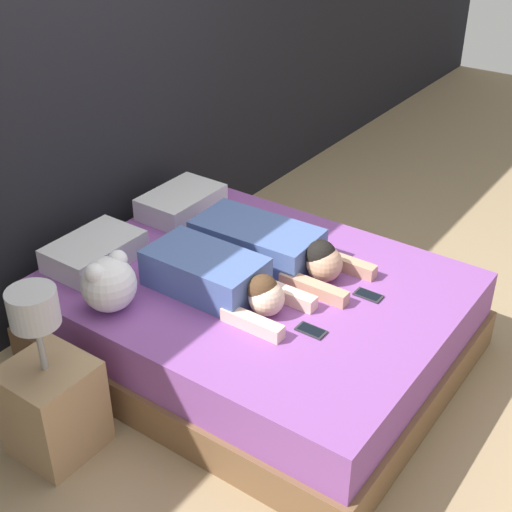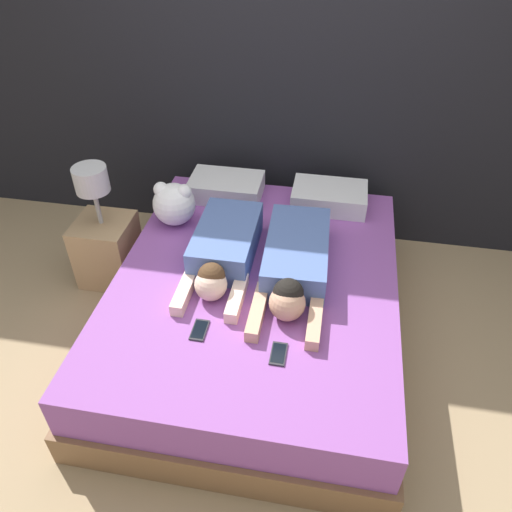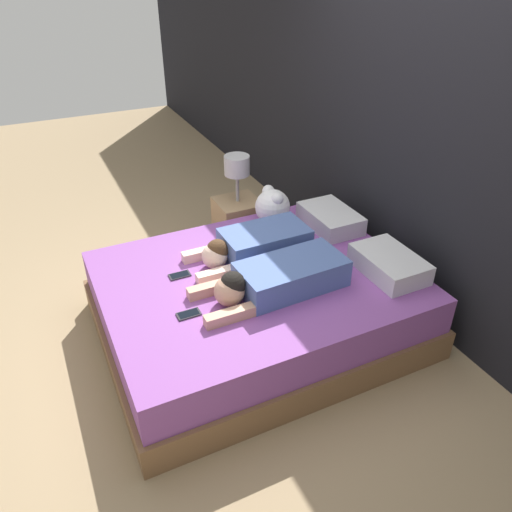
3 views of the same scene
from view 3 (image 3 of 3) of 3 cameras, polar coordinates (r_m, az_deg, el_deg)
ground_plane at (r=3.67m, az=0.00°, el=-8.34°), size 12.00×12.00×0.00m
wall_back at (r=3.65m, az=17.75°, el=13.39°), size 12.00×0.06×2.60m
bed at (r=3.52m, az=0.00°, el=-5.43°), size 1.68×2.10×0.48m
pillow_head_left at (r=3.97m, az=8.49°, el=4.27°), size 0.50×0.33×0.14m
pillow_head_right at (r=3.48m, az=14.98°, el=-0.88°), size 0.50×0.33×0.14m
person_left at (r=3.52m, az=-0.29°, el=1.23°), size 0.36×0.87×0.21m
person_right at (r=3.18m, az=2.35°, el=-2.57°), size 0.38×1.01×0.22m
cell_phone_left at (r=3.40m, az=-8.72°, el=-2.19°), size 0.08×0.14×0.01m
cell_phone_right at (r=3.06m, az=-7.70°, el=-6.60°), size 0.08×0.14×0.01m
plush_toy at (r=3.96m, az=1.90°, el=5.76°), size 0.28×0.28×0.29m
nightstand at (r=4.47m, az=-2.07°, el=4.31°), size 0.37×0.37×0.88m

